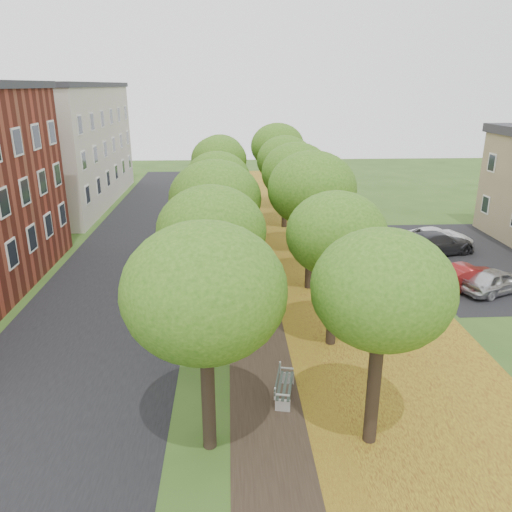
{
  "coord_description": "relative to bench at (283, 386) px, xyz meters",
  "views": [
    {
      "loc": [
        -1.49,
        -12.26,
        10.17
      ],
      "look_at": [
        -0.28,
        10.03,
        2.5
      ],
      "focal_mm": 35.0,
      "sensor_mm": 36.0,
      "label": 1
    }
  ],
  "objects": [
    {
      "name": "tree_row_west",
      "position": [
        -2.43,
        12.66,
        4.42
      ],
      "size": [
        4.21,
        34.21,
        6.68
      ],
      "color": "black",
      "rests_on": "ground"
    },
    {
      "name": "car_silver",
      "position": [
        11.84,
        8.47,
        0.22
      ],
      "size": [
        4.16,
        2.94,
        1.32
      ],
      "primitive_type": "imported",
      "rotation": [
        0.0,
        0.0,
        1.97
      ],
      "color": "silver",
      "rests_on": "ground"
    },
    {
      "name": "ground",
      "position": [
        -0.23,
        -2.34,
        -0.44
      ],
      "size": [
        120.0,
        120.0,
        0.0
      ],
      "primitive_type": "plane",
      "color": "#2D4C19",
      "rests_on": "ground"
    },
    {
      "name": "street_asphalt",
      "position": [
        -7.73,
        12.66,
        -0.44
      ],
      "size": [
        8.0,
        70.0,
        0.01
      ],
      "primitive_type": "cube",
      "color": "black",
      "rests_on": "ground"
    },
    {
      "name": "tree_row_east",
      "position": [
        2.37,
        12.66,
        4.42
      ],
      "size": [
        4.21,
        34.21,
        6.68
      ],
      "color": "black",
      "rests_on": "ground"
    },
    {
      "name": "car_grey",
      "position": [
        11.32,
        14.79,
        0.28
      ],
      "size": [
        5.33,
        3.29,
        1.44
      ],
      "primitive_type": "imported",
      "rotation": [
        0.0,
        0.0,
        1.85
      ],
      "color": "#303135",
      "rests_on": "ground"
    },
    {
      "name": "building_cream",
      "position": [
        -17.23,
        30.66,
        4.77
      ],
      "size": [
        10.3,
        20.3,
        10.4
      ],
      "color": "beige",
      "rests_on": "ground"
    },
    {
      "name": "footpath",
      "position": [
        -0.23,
        12.66,
        -0.44
      ],
      "size": [
        3.2,
        70.0,
        0.01
      ],
      "primitive_type": "cube",
      "color": "black",
      "rests_on": "ground"
    },
    {
      "name": "car_red",
      "position": [
        10.77,
        9.09,
        0.21
      ],
      "size": [
        4.15,
        2.28,
        1.3
      ],
      "primitive_type": "imported",
      "rotation": [
        0.0,
        0.0,
        1.81
      ],
      "color": "maroon",
      "rests_on": "ground"
    },
    {
      "name": "bench",
      "position": [
        0.0,
        0.0,
        0.0
      ],
      "size": [
        0.87,
        1.85,
        0.84
      ],
      "rotation": [
        0.0,
        0.0,
        1.37
      ],
      "color": "#2A352D",
      "rests_on": "ground"
    },
    {
      "name": "car_white",
      "position": [
        11.81,
        16.06,
        0.23
      ],
      "size": [
        5.13,
        3.01,
        1.34
      ],
      "primitive_type": "imported",
      "rotation": [
        0.0,
        0.0,
        1.74
      ],
      "color": "white",
      "rests_on": "ground"
    },
    {
      "name": "parking_lot",
      "position": [
        13.27,
        13.66,
        -0.44
      ],
      "size": [
        9.0,
        16.0,
        0.01
      ],
      "primitive_type": "cube",
      "color": "black",
      "rests_on": "ground"
    },
    {
      "name": "leaf_verge",
      "position": [
        4.77,
        12.66,
        -0.43
      ],
      "size": [
        7.5,
        70.0,
        0.01
      ],
      "primitive_type": "cube",
      "color": "#AC991F",
      "rests_on": "ground"
    }
  ]
}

